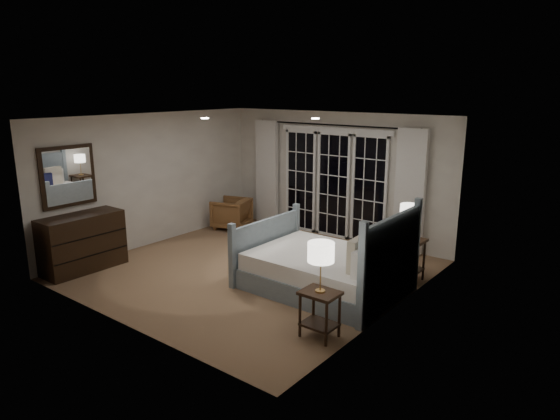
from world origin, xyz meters
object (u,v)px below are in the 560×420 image
Objects in this scene: bed at (327,269)px; lamp_right at (409,211)px; nightstand_right at (407,253)px; armchair at (231,213)px; lamp_left at (321,253)px; nightstand_left at (320,307)px; dresser at (82,242)px.

lamp_right is at bearing 55.32° from bed.
nightstand_right reaches higher than armchair.
lamp_left is at bearing -60.28° from bed.
nightstand_left is 0.44× the size of dresser.
nightstand_right is 0.51× the size of dresser.
armchair is at bearing 155.48° from bed.
lamp_left is 5.09m from armchair.
bed reaches higher than nightstand_right.
lamp_right reaches higher than armchair.
nightstand_right is at bearing 33.10° from dresser.
lamp_left is at bearing -26.57° from nightstand_left.
dresser reaches higher than nightstand_left.
lamp_left is at bearing -90.99° from nightstand_right.
armchair is (-3.43, 1.57, -0.00)m from bed.
dresser reaches higher than nightstand_right.
nightstand_left is at bearing -60.28° from bed.
armchair is at bearing 145.70° from lamp_left.
nightstand_right is at bearing 89.01° from nightstand_left.
nightstand_right is 5.27m from dresser.
nightstand_right is (0.77, 1.11, 0.12)m from bed.
lamp_left is 2.38m from lamp_right.
lamp_right is at bearing 89.01° from lamp_left.
lamp_left is 4.44m from dresser.
lamp_right is (0.77, 1.11, 0.78)m from bed.
nightstand_left is 0.87× the size of nightstand_right.
bed is 1.56m from lamp_right.
lamp_right is at bearing 89.01° from nightstand_left.
dresser is at bearing -173.52° from lamp_left.
lamp_right is 4.30m from armchair.
nightstand_right is 1.10× the size of lamp_left.
nightstand_right is 4.23m from armchair.
bed is at bearing 119.72° from nightstand_left.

